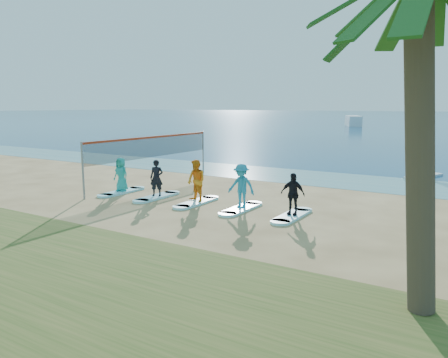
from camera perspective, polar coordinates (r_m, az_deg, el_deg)
The scene contains 16 objects.
ground at distance 15.92m, azimuth -2.34°, elevation -5.08°, with size 600.00×600.00×0.00m, color tan.
shallow_water at distance 25.13m, azimuth 11.16°, elevation 0.21°, with size 600.00×600.00×0.00m, color teal.
volleyball_net at distance 22.78m, azimuth -9.31°, elevation 4.12°, with size 0.21×9.09×2.50m.
paddleboard at distance 27.27m, azimuth 24.63°, elevation 0.35°, with size 0.70×3.00×0.12m, color silver.
paddleboarder at distance 27.16m, azimuth 24.75°, elevation 2.12°, with size 1.47×0.47×1.58m, color tan.
boat_offshore_a at distance 90.74m, azimuth 16.49°, elevation 6.67°, with size 2.41×8.01×1.97m, color silver.
surfboard_0 at distance 20.94m, azimuth -13.20°, elevation -1.64°, with size 0.70×2.20×0.09m, color #A4F6FF.
student_0 at distance 20.80m, azimuth -13.29°, elevation 0.60°, with size 0.76×0.50×1.56m, color teal.
surfboard_1 at distance 19.51m, azimuth -8.74°, elevation -2.30°, with size 0.70×2.20×0.09m, color #A4F6FF.
student_1 at distance 19.36m, azimuth -8.80°, elevation 0.14°, with size 0.58×0.38×1.60m, color black.
surfboard_2 at distance 18.23m, azimuth -3.60°, elevation -3.06°, with size 0.70×2.20×0.09m, color #A4F6FF.
student_2 at distance 18.05m, azimuth -3.63°, elevation -0.22°, with size 0.84×0.66×1.74m, color orange.
surfboard_3 at distance 17.11m, azimuth 2.26°, elevation -3.88°, with size 0.70×2.20×0.09m, color #A4F6FF.
student_3 at distance 16.93m, azimuth 2.28°, elevation -0.90°, with size 1.11×0.64×1.72m, color teal.
surfboard_4 at distance 16.21m, azimuth 8.88°, elevation -4.76°, with size 0.70×2.20×0.09m, color #A4F6FF.
student_4 at distance 16.02m, azimuth 8.95°, elevation -1.93°, with size 0.90×0.38×1.54m, color black.
Camera 1 is at (8.63, -12.76, 4.04)m, focal length 35.00 mm.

